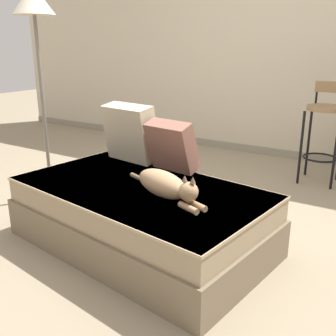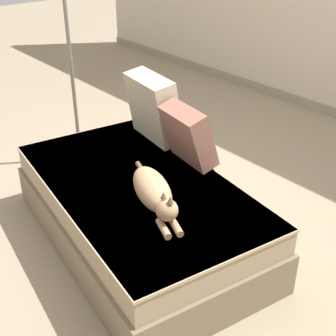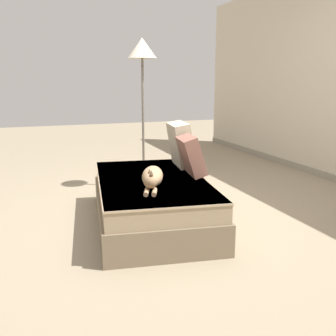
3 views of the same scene
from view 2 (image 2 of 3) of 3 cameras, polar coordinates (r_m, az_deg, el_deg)
ground_plane at (r=3.09m, az=2.49°, el=-5.81°), size 16.00×16.00×0.00m
couch at (r=2.76m, az=-3.61°, el=-5.31°), size 1.76×1.17×0.41m
throw_pillow_corner at (r=3.07m, az=-1.80°, el=7.38°), size 0.45×0.28×0.44m
throw_pillow_middle at (r=2.77m, az=2.49°, el=4.00°), size 0.37×0.27×0.37m
cat at (r=2.42m, az=-1.73°, el=-2.90°), size 0.70×0.35×0.19m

